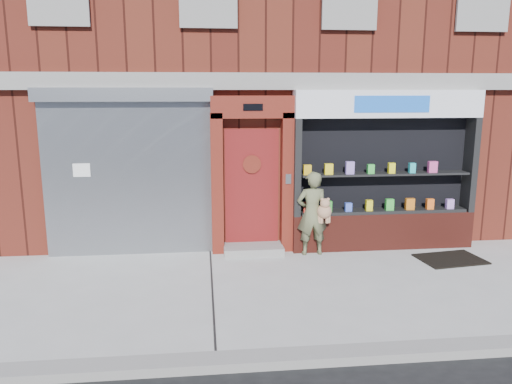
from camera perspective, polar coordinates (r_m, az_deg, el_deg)
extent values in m
plane|color=#9E9E99|center=(7.94, 6.44, -10.70)|extent=(80.00, 80.00, 0.00)
cube|color=gray|center=(6.04, 11.07, -17.80)|extent=(60.00, 0.30, 0.12)
cube|color=#4F1A12|center=(13.30, 1.05, 15.93)|extent=(12.00, 8.00, 8.00)
cube|color=gray|center=(9.23, 4.27, 12.50)|extent=(12.00, 0.16, 0.30)
cube|color=gray|center=(9.34, -14.35, 1.37)|extent=(3.00, 0.10, 2.80)
cube|color=slate|center=(9.14, -14.89, 10.71)|extent=(3.10, 0.30, 0.24)
cube|color=white|center=(9.39, -19.31, 2.37)|extent=(0.30, 0.01, 0.24)
cube|color=#5C180F|center=(9.18, -4.47, 0.89)|extent=(0.22, 0.28, 2.60)
cube|color=#5C180F|center=(9.31, 3.56, 1.05)|extent=(0.22, 0.28, 2.60)
cube|color=#5C180F|center=(9.07, -0.44, 9.70)|extent=(1.50, 0.28, 0.40)
cube|color=black|center=(8.92, -0.34, 9.67)|extent=(0.35, 0.01, 0.12)
cube|color=maroon|center=(9.35, -0.49, 0.50)|extent=(1.00, 0.06, 2.20)
cylinder|color=black|center=(9.23, -0.47, 3.19)|extent=(0.28, 0.02, 0.28)
cylinder|color=#5C180F|center=(9.22, -0.47, 3.18)|extent=(0.34, 0.02, 0.34)
cube|color=gray|center=(9.38, -0.32, -6.58)|extent=(1.10, 0.55, 0.15)
cube|color=slate|center=(9.15, 3.72, 1.50)|extent=(0.10, 0.02, 0.18)
cube|color=#5D1E16|center=(9.94, 14.14, -4.22)|extent=(3.50, 0.40, 0.70)
cube|color=black|center=(9.23, 4.62, 2.84)|extent=(0.12, 0.40, 1.80)
cube|color=black|center=(10.40, 23.27, 2.92)|extent=(0.12, 0.40, 1.80)
cube|color=black|center=(9.86, 14.14, 3.08)|extent=(3.30, 0.03, 1.80)
cube|color=black|center=(9.85, 14.25, -2.09)|extent=(3.20, 0.36, 0.06)
cube|color=black|center=(9.71, 14.46, 2.04)|extent=(3.20, 0.36, 0.04)
cube|color=white|center=(9.59, 14.86, 9.73)|extent=(3.50, 0.40, 0.50)
cube|color=blue|center=(9.39, 15.31, 9.67)|extent=(1.40, 0.01, 0.30)
cube|color=red|center=(9.33, 5.79, -1.73)|extent=(0.12, 0.09, 0.20)
cube|color=green|center=(9.42, 8.17, -1.64)|extent=(0.16, 0.09, 0.20)
cube|color=blue|center=(9.53, 10.50, -1.70)|extent=(0.13, 0.09, 0.16)
cube|color=yellow|center=(9.65, 12.78, -1.50)|extent=(0.12, 0.09, 0.20)
cube|color=green|center=(9.78, 15.00, -1.39)|extent=(0.15, 0.09, 0.22)
cube|color=orange|center=(9.93, 17.16, -1.32)|extent=(0.17, 0.09, 0.22)
cube|color=orange|center=(10.10, 19.24, -1.29)|extent=(0.14, 0.09, 0.20)
cube|color=#B780E7|center=(10.27, 21.26, -1.27)|extent=(0.14, 0.09, 0.19)
cube|color=gold|center=(9.19, 5.88, 2.54)|extent=(0.14, 0.09, 0.19)
cube|color=yellow|center=(9.28, 8.30, 2.62)|extent=(0.15, 0.09, 0.20)
cube|color=#9374D2|center=(9.39, 10.67, 2.74)|extent=(0.15, 0.09, 0.23)
cube|color=green|center=(9.52, 12.97, 2.58)|extent=(0.13, 0.09, 0.18)
cube|color=yellow|center=(9.65, 15.22, 2.66)|extent=(0.12, 0.09, 0.20)
cube|color=#24AFB6|center=(9.80, 17.40, 2.64)|extent=(0.11, 0.09, 0.19)
cube|color=#D1458C|center=(9.97, 19.52, 2.72)|extent=(0.16, 0.09, 0.21)
imported|color=#5F6341|center=(9.20, 6.42, -2.44)|extent=(0.58, 0.40, 1.56)
sphere|color=#AC7956|center=(9.15, 7.80, -2.21)|extent=(0.27, 0.27, 0.27)
sphere|color=#AC7956|center=(9.07, 7.90, -1.30)|extent=(0.18, 0.18, 0.18)
sphere|color=#AC7956|center=(9.04, 7.58, -0.87)|extent=(0.06, 0.06, 0.06)
sphere|color=#AC7956|center=(9.07, 8.24, -0.85)|extent=(0.06, 0.06, 0.06)
cylinder|color=#AC7956|center=(9.16, 7.24, -3.04)|extent=(0.06, 0.06, 0.16)
cylinder|color=#AC7956|center=(9.20, 8.32, -3.00)|extent=(0.06, 0.06, 0.16)
cylinder|color=#AC7956|center=(9.15, 7.48, -3.06)|extent=(0.06, 0.06, 0.16)
cylinder|color=#AC7956|center=(9.18, 8.13, -3.04)|extent=(0.06, 0.06, 0.16)
cube|color=black|center=(9.70, 21.33, -7.15)|extent=(1.20, 0.92, 0.03)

